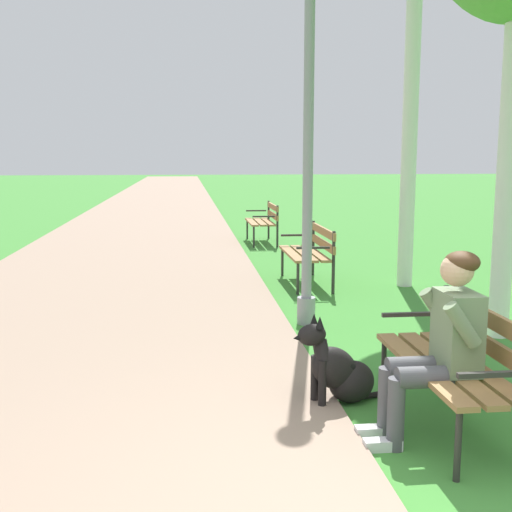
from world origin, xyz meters
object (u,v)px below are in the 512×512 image
object	(u,v)px
park_bench_mid	(310,249)
dog_black	(339,371)
lamp_post_near	(308,134)
park_bench_near	(460,356)
person_seated_on_near_bench	(440,340)
park_bench_far	(264,219)

from	to	relation	value
park_bench_mid	dog_black	bearing A→B (deg)	-98.31
dog_black	lamp_post_near	bearing A→B (deg)	85.36
park_bench_mid	park_bench_near	bearing A→B (deg)	-89.60
person_seated_on_near_bench	dog_black	size ratio (longest dim) A/B	1.53
park_bench_near	dog_black	size ratio (longest dim) A/B	1.84
dog_black	park_bench_near	bearing A→B (deg)	-36.75
park_bench_mid	dog_black	size ratio (longest dim) A/B	1.84
park_bench_far	person_seated_on_near_bench	distance (m)	9.64
person_seated_on_near_bench	park_bench_far	bearing A→B (deg)	89.65
park_bench_near	lamp_post_near	world-z (taller)	lamp_post_near
park_bench_far	person_seated_on_near_bench	xyz separation A→B (m)	(-0.06, -9.64, 0.17)
park_bench_far	dog_black	bearing A→B (deg)	-93.47
park_bench_near	park_bench_far	bearing A→B (deg)	90.90
park_bench_near	lamp_post_near	distance (m)	3.27
park_bench_far	person_seated_on_near_bench	bearing A→B (deg)	-90.35
park_bench_mid	person_seated_on_near_bench	distance (m)	5.18
person_seated_on_near_bench	dog_black	distance (m)	0.93
lamp_post_near	dog_black	bearing A→B (deg)	-94.64
park_bench_mid	park_bench_far	size ratio (longest dim) A/B	1.00
park_bench_mid	lamp_post_near	bearing A→B (deg)	-102.13
park_bench_near	lamp_post_near	bearing A→B (deg)	100.11
park_bench_mid	park_bench_far	bearing A→B (deg)	91.46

